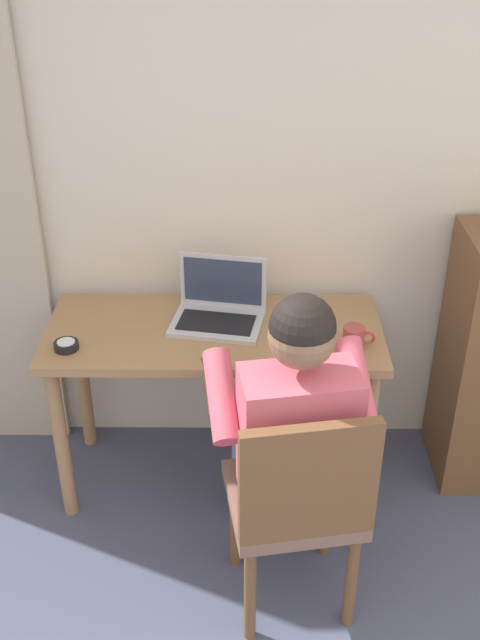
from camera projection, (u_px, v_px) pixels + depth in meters
wall_back at (292, 168)px, 2.91m from camera, size 4.80×0.05×2.50m
desk at (214, 354)px, 2.94m from camera, size 1.28×0.55×0.73m
chair at (298, 501)px, 2.41m from camera, size 0.48×0.47×0.89m
person_seated at (289, 421)px, 2.48m from camera, size 0.59×0.63×1.21m
laptop at (219, 308)px, 2.91m from camera, size 0.38×0.30×0.24m
computer_mouse at (295, 328)px, 2.85m from camera, size 0.06×0.10×0.03m
desk_clock at (66, 345)px, 2.75m from camera, size 0.09×0.09×0.03m
coffee_mug at (354, 339)px, 2.73m from camera, size 0.12×0.08×0.09m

